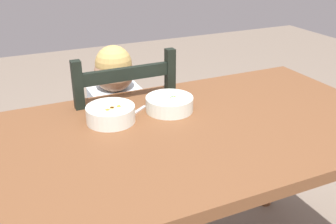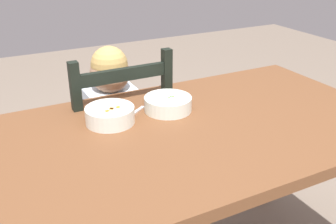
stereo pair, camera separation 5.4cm
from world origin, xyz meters
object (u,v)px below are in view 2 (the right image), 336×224
at_px(dining_table, 188,154).
at_px(dining_chair, 117,153).
at_px(bowl_of_carrots, 110,115).
at_px(child_figure, 115,120).
at_px(bowl_of_peas, 168,103).
at_px(spoon, 130,115).

bearing_deg(dining_table, dining_chair, 103.99).
bearing_deg(dining_table, bowl_of_carrots, 145.24).
bearing_deg(child_figure, bowl_of_peas, -68.60).
bearing_deg(spoon, bowl_of_peas, -5.60).
bearing_deg(child_figure, spoon, -96.99).
distance_m(bowl_of_peas, spoon, 0.15).
xyz_separation_m(dining_table, spoon, (-0.15, 0.17, 0.11)).
xyz_separation_m(child_figure, bowl_of_peas, (0.11, -0.29, 0.17)).
relative_size(child_figure, bowl_of_carrots, 5.55).
relative_size(bowl_of_peas, bowl_of_carrots, 1.03).
xyz_separation_m(dining_table, child_figure, (-0.11, 0.45, -0.03)).
bearing_deg(dining_chair, bowl_of_carrots, -111.11).
bearing_deg(dining_chair, spoon, -96.92).
xyz_separation_m(bowl_of_peas, bowl_of_carrots, (-0.23, -0.00, 0.00)).
bearing_deg(child_figure, dining_table, -75.85).
xyz_separation_m(dining_chair, bowl_of_peas, (0.11, -0.30, 0.34)).
xyz_separation_m(child_figure, bowl_of_carrots, (-0.11, -0.29, 0.17)).
distance_m(dining_table, bowl_of_peas, 0.21).
xyz_separation_m(dining_table, bowl_of_peas, (0.00, 0.16, 0.14)).
xyz_separation_m(dining_table, dining_chair, (-0.11, 0.46, -0.21)).
bearing_deg(bowl_of_carrots, spoon, 10.29).
height_order(dining_table, spoon, spoon).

